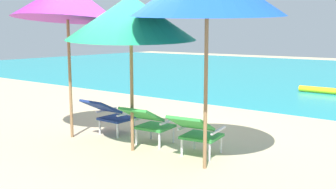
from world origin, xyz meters
name	(u,v)px	position (x,y,z in m)	size (l,w,h in m)	color
ground_plane	(254,108)	(0.00, 4.00, 0.00)	(40.00, 40.00, 0.00)	#CCB78E
swim_buoy	(327,91)	(0.69, 7.34, 0.10)	(0.18, 0.18, 1.60)	yellow
lounge_chair_left	(110,113)	(-0.88, 0.12, 0.40)	(0.55, 0.88, 0.68)	navy
lounge_chair_center	(149,121)	(0.08, 0.05, 0.40)	(0.63, 0.93, 0.68)	#338E3D
lounge_chair_right	(197,131)	(1.01, 0.01, 0.40)	(0.65, 0.94, 0.68)	#338E3D
beach_umbrella_left	(67,1)	(-1.33, -0.34, 2.30)	(1.89, 1.93, 2.68)	olive
beach_umbrella_center	(131,17)	(0.03, -0.29, 2.00)	(2.74, 2.74, 2.38)	olive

